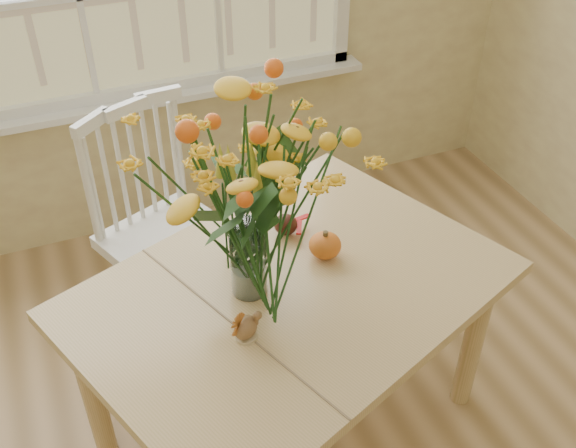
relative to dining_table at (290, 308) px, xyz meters
name	(u,v)px	position (x,y,z in m)	size (l,w,h in m)	color
dining_table	(290,308)	(0.00, 0.00, 0.00)	(1.48, 1.28, 0.67)	tan
windsor_chair	(156,215)	(-0.26, 0.69, -0.05)	(0.56, 0.55, 0.94)	white
flower_vase	(245,191)	(-0.12, 0.03, 0.45)	(0.50, 0.50, 0.59)	white
pumpkin	(325,246)	(0.15, 0.09, 0.13)	(0.10, 0.10, 0.08)	orange
turkey_figurine	(246,328)	(-0.19, -0.14, 0.13)	(0.10, 0.09, 0.10)	#CCB78C
dark_gourd	(286,225)	(0.08, 0.24, 0.13)	(0.13, 0.11, 0.07)	#38160F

